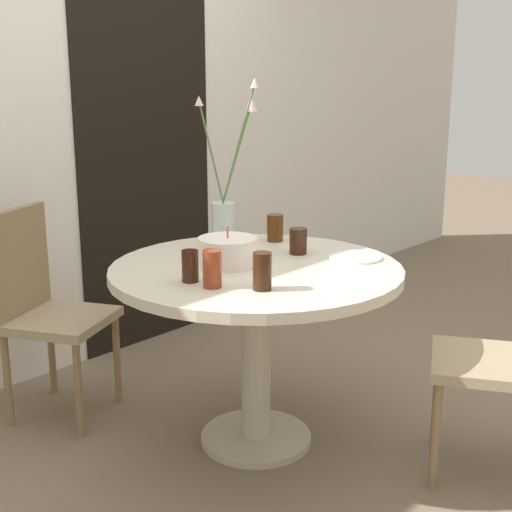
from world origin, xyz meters
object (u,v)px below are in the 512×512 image
drink_glass_0 (190,266)px  drink_glass_2 (275,228)px  side_plate (355,257)px  flower_vase (227,204)px  drink_glass_1 (298,241)px  chair_near_front (43,300)px  chair_left_flank (512,344)px  drink_glass_4 (212,269)px  drink_glass_3 (262,271)px  birthday_cake (228,251)px

drink_glass_0 → drink_glass_2: (0.69, 0.19, 0.00)m
drink_glass_2 → side_plate: bearing=-92.5°
flower_vase → drink_glass_1: flower_vase is taller
chair_near_front → side_plate: chair_near_front is taller
chair_left_flank → drink_glass_4: 1.12m
flower_vase → drink_glass_2: flower_vase is taller
chair_near_front → flower_vase: (0.56, -0.57, 0.42)m
chair_left_flank → side_plate: bearing=-109.7°
chair_near_front → drink_glass_3: bearing=-105.3°
chair_near_front → drink_glass_0: size_ratio=7.96×
drink_glass_1 → drink_glass_3: bearing=-154.7°
drink_glass_1 → drink_glass_0: bearing=177.0°
birthday_cake → drink_glass_1: 0.33m
chair_left_flank → drink_glass_3: 0.96m
chair_near_front → drink_glass_2: chair_near_front is taller
flower_vase → drink_glass_1: size_ratio=6.64×
drink_glass_0 → drink_glass_1: bearing=-3.0°
flower_vase → drink_glass_4: size_ratio=5.34×
drink_glass_3 → chair_left_flank: bearing=-44.0°
drink_glass_1 → drink_glass_2: (0.11, 0.22, 0.01)m
side_plate → flower_vase: bearing=111.2°
flower_vase → drink_glass_2: size_ratio=5.90×
birthday_cake → drink_glass_4: size_ratio=1.75×
birthday_cake → drink_glass_1: size_ratio=2.17×
drink_glass_0 → drink_glass_4: drink_glass_4 is taller
side_plate → birthday_cake: bearing=142.9°
drink_glass_1 → flower_vase: bearing=109.9°
drink_glass_3 → drink_glass_2: bearing=36.8°
chair_near_front → drink_glass_0: chair_near_front is taller
side_plate → drink_glass_0: 0.72m
drink_glass_0 → drink_glass_2: size_ratio=0.96×
flower_vase → chair_near_front: bearing=134.9°
birthday_cake → drink_glass_0: bearing=-166.7°
drink_glass_0 → drink_glass_3: bearing=-69.2°
drink_glass_1 → birthday_cake: bearing=164.2°
flower_vase → chair_left_flank: bearing=-76.2°
chair_near_front → drink_glass_0: (0.10, -0.84, 0.29)m
drink_glass_0 → drink_glass_2: 0.72m
chair_left_flank → drink_glass_1: bearing=-105.5°
side_plate → drink_glass_2: 0.44m
chair_near_front → drink_glass_2: 1.06m
chair_near_front → side_plate: 1.35m
side_plate → drink_glass_2: bearing=87.5°
drink_glass_1 → drink_glass_3: drink_glass_3 is taller
birthday_cake → drink_glass_1: birthday_cake is taller
drink_glass_0 → drink_glass_4: (0.00, -0.11, 0.01)m
drink_glass_0 → drink_glass_2: drink_glass_2 is taller
chair_near_front → drink_glass_4: 0.99m
chair_left_flank → drink_glass_4: bearing=-73.2°
chair_left_flank → drink_glass_0: 1.20m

